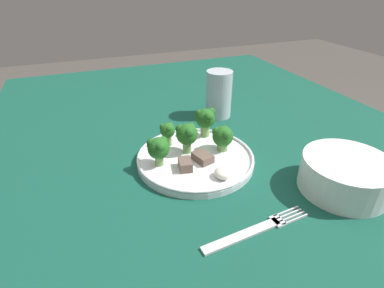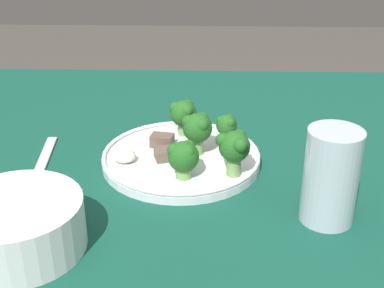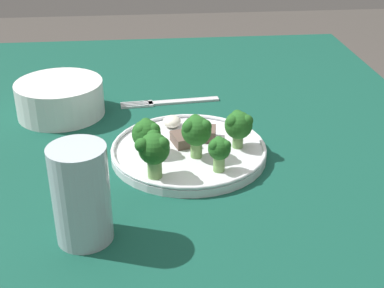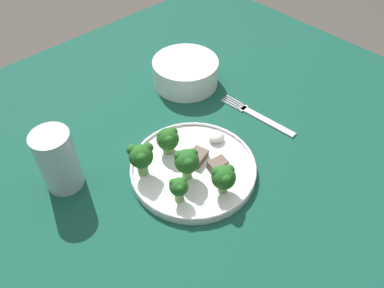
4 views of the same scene
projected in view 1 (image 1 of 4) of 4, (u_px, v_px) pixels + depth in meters
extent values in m
cube|color=#114738|center=(214.00, 148.00, 0.69)|extent=(1.37, 1.01, 0.03)
cylinder|color=brown|center=(50.00, 174.00, 1.25)|extent=(0.06, 0.06, 0.73)
cylinder|color=brown|center=(239.00, 137.00, 1.53)|extent=(0.06, 0.06, 0.73)
cylinder|color=white|center=(195.00, 159.00, 0.61)|extent=(0.24, 0.24, 0.01)
torus|color=white|center=(195.00, 156.00, 0.61)|extent=(0.24, 0.24, 0.01)
cube|color=silver|center=(242.00, 236.00, 0.44)|extent=(0.03, 0.13, 0.00)
cube|color=silver|center=(277.00, 221.00, 0.47)|extent=(0.03, 0.02, 0.00)
cube|color=silver|center=(295.00, 220.00, 0.47)|extent=(0.01, 0.05, 0.00)
cube|color=silver|center=(292.00, 217.00, 0.47)|extent=(0.01, 0.05, 0.00)
cube|color=silver|center=(289.00, 214.00, 0.48)|extent=(0.01, 0.05, 0.00)
cube|color=silver|center=(286.00, 212.00, 0.48)|extent=(0.01, 0.05, 0.00)
cylinder|color=white|center=(345.00, 175.00, 0.52)|extent=(0.15, 0.15, 0.06)
cylinder|color=silver|center=(344.00, 177.00, 0.53)|extent=(0.13, 0.13, 0.05)
cylinder|color=#B2C1CC|center=(219.00, 94.00, 0.78)|extent=(0.07, 0.07, 0.12)
cylinder|color=silver|center=(218.00, 103.00, 0.79)|extent=(0.06, 0.06, 0.07)
cylinder|color=#709E56|center=(187.00, 146.00, 0.62)|extent=(0.02, 0.02, 0.03)
sphere|color=#215B1E|center=(187.00, 134.00, 0.60)|extent=(0.04, 0.04, 0.04)
sphere|color=#215B1E|center=(189.00, 133.00, 0.59)|extent=(0.02, 0.02, 0.02)
sphere|color=#215B1E|center=(191.00, 127.00, 0.61)|extent=(0.02, 0.02, 0.02)
sphere|color=#215B1E|center=(180.00, 129.00, 0.60)|extent=(0.02, 0.02, 0.02)
cylinder|color=#709E56|center=(205.00, 130.00, 0.68)|extent=(0.02, 0.02, 0.03)
sphere|color=#215B1E|center=(205.00, 118.00, 0.66)|extent=(0.04, 0.04, 0.04)
sphere|color=#215B1E|center=(208.00, 117.00, 0.65)|extent=(0.02, 0.02, 0.02)
sphere|color=#215B1E|center=(209.00, 112.00, 0.67)|extent=(0.02, 0.02, 0.02)
sphere|color=#215B1E|center=(200.00, 114.00, 0.66)|extent=(0.02, 0.02, 0.02)
cylinder|color=#709E56|center=(168.00, 140.00, 0.64)|extent=(0.02, 0.02, 0.02)
sphere|color=#215B1E|center=(168.00, 130.00, 0.63)|extent=(0.03, 0.03, 0.03)
sphere|color=#215B1E|center=(169.00, 129.00, 0.62)|extent=(0.01, 0.01, 0.01)
sphere|color=#215B1E|center=(170.00, 126.00, 0.64)|extent=(0.01, 0.01, 0.01)
sphere|color=#215B1E|center=(163.00, 127.00, 0.63)|extent=(0.01, 0.01, 0.01)
cylinder|color=#709E56|center=(222.00, 146.00, 0.63)|extent=(0.02, 0.02, 0.02)
sphere|color=#215B1E|center=(223.00, 136.00, 0.62)|extent=(0.04, 0.04, 0.04)
sphere|color=#215B1E|center=(226.00, 135.00, 0.60)|extent=(0.02, 0.02, 0.02)
sphere|color=#215B1E|center=(226.00, 130.00, 0.62)|extent=(0.02, 0.02, 0.02)
sphere|color=#215B1E|center=(217.00, 132.00, 0.61)|extent=(0.02, 0.02, 0.02)
cylinder|color=#709E56|center=(159.00, 160.00, 0.58)|extent=(0.02, 0.02, 0.02)
sphere|color=#215B1E|center=(159.00, 148.00, 0.57)|extent=(0.04, 0.04, 0.04)
sphere|color=#215B1E|center=(160.00, 147.00, 0.55)|extent=(0.02, 0.02, 0.02)
sphere|color=#215B1E|center=(163.00, 141.00, 0.57)|extent=(0.02, 0.02, 0.02)
sphere|color=#215B1E|center=(152.00, 143.00, 0.56)|extent=(0.02, 0.02, 0.02)
cube|color=brown|center=(203.00, 157.00, 0.59)|extent=(0.05, 0.04, 0.02)
cube|color=brown|center=(185.00, 165.00, 0.57)|extent=(0.04, 0.03, 0.02)
ellipsoid|color=silver|center=(223.00, 173.00, 0.54)|extent=(0.03, 0.03, 0.02)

